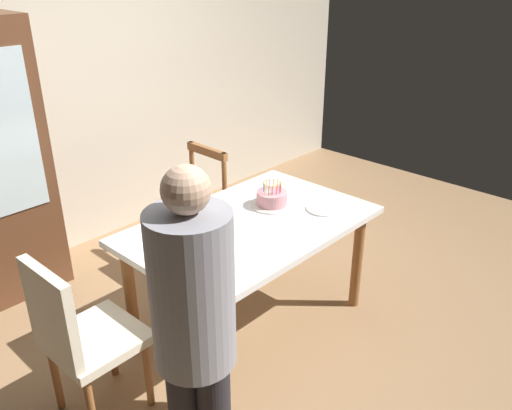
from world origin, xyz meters
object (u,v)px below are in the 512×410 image
object	(u,v)px
plate_near_guest	(323,209)
chair_upholstered	(78,334)
plate_near_celebrant	(226,260)
dining_table	(250,236)
birthday_cake	(272,199)
plate_far_side	(217,215)
person_celebrant	(195,331)
chair_spindle_back	(192,215)

from	to	relation	value
plate_near_guest	chair_upholstered	size ratio (longest dim) A/B	0.23
plate_near_celebrant	dining_table	bearing A→B (deg)	27.49
birthday_cake	plate_far_side	xyz separation A→B (m)	(-0.34, 0.15, -0.04)
person_celebrant	dining_table	bearing A→B (deg)	33.51
plate_far_side	chair_upholstered	size ratio (longest dim) A/B	0.23
plate_far_side	chair_upholstered	xyz separation A→B (m)	(-1.06, -0.13, -0.22)
plate_near_celebrant	plate_far_side	distance (m)	0.54
birthday_cake	plate_near_guest	xyz separation A→B (m)	(0.18, -0.28, -0.04)
plate_near_celebrant	plate_near_guest	xyz separation A→B (m)	(0.86, 0.00, 0.00)
plate_near_celebrant	person_celebrant	size ratio (longest dim) A/B	0.14
plate_far_side	plate_near_guest	world-z (taller)	same
chair_spindle_back	chair_upholstered	world-z (taller)	same
plate_far_side	dining_table	bearing A→B (deg)	-70.74
birthday_cake	person_celebrant	xyz separation A→B (m)	(-1.29, -0.74, 0.10)
dining_table	chair_spindle_back	xyz separation A→B (m)	(0.20, 0.80, -0.20)
chair_spindle_back	person_celebrant	bearing A→B (deg)	-129.82
plate_near_celebrant	plate_far_side	size ratio (longest dim) A/B	1.00
birthday_cake	chair_spindle_back	bearing A→B (deg)	95.08
birthday_cake	plate_far_side	size ratio (longest dim) A/B	1.27
plate_near_celebrant	plate_near_guest	distance (m)	0.86
dining_table	person_celebrant	distance (m)	1.25
chair_upholstered	chair_spindle_back	bearing A→B (deg)	27.95
person_celebrant	chair_upholstered	bearing A→B (deg)	98.54
dining_table	person_celebrant	size ratio (longest dim) A/B	0.95
birthday_cake	chair_upholstered	size ratio (longest dim) A/B	0.29
dining_table	plate_far_side	distance (m)	0.25
plate_near_celebrant	chair_spindle_back	xyz separation A→B (m)	(0.62, 1.01, -0.30)
plate_near_guest	plate_near_celebrant	bearing A→B (deg)	180.00
plate_near_guest	person_celebrant	distance (m)	1.55
chair_spindle_back	dining_table	bearing A→B (deg)	-104.44
dining_table	plate_near_celebrant	bearing A→B (deg)	-152.51
plate_near_celebrant	person_celebrant	distance (m)	0.78
chair_upholstered	plate_far_side	bearing A→B (deg)	7.02
dining_table	plate_near_guest	size ratio (longest dim) A/B	6.80
birthday_cake	person_celebrant	bearing A→B (deg)	-150.15
birthday_cake	plate_near_celebrant	bearing A→B (deg)	-157.74
chair_upholstered	plate_near_celebrant	bearing A→B (deg)	-22.27
plate_far_side	plate_near_guest	size ratio (longest dim) A/B	1.00
chair_spindle_back	chair_upholstered	bearing A→B (deg)	-152.05
birthday_cake	plate_far_side	distance (m)	0.38
plate_near_guest	chair_upholstered	world-z (taller)	chair_upholstered
person_celebrant	birthday_cake	bearing A→B (deg)	29.85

